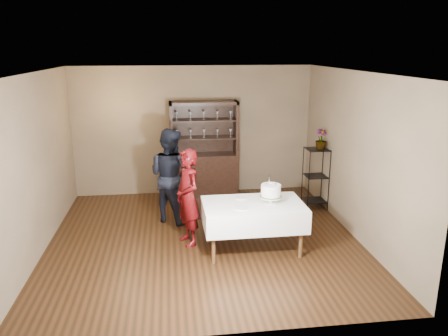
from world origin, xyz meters
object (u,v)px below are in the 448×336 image
at_px(cake_table, 253,215).
at_px(plant_etagere, 316,176).
at_px(woman, 188,197).
at_px(cake, 271,192).
at_px(china_hutch, 204,165).
at_px(potted_plant, 321,139).
at_px(man, 170,175).

bearing_deg(cake_table, plant_etagere, 47.08).
distance_m(woman, cake, 1.31).
bearing_deg(woman, plant_etagere, 95.69).
height_order(china_hutch, potted_plant, china_hutch).
xyz_separation_m(woman, cake, (1.24, -0.39, 0.17)).
height_order(man, cake, man).
distance_m(china_hutch, man, 1.53).
height_order(plant_etagere, cake_table, plant_etagere).
distance_m(plant_etagere, man, 2.82).
relative_size(woman, potted_plant, 4.01).
relative_size(woman, cake, 3.36).
bearing_deg(man, woman, 143.45).
bearing_deg(cake, woman, 162.54).
distance_m(plant_etagere, woman, 2.85).
xyz_separation_m(china_hutch, potted_plant, (2.13, -1.10, 0.72)).
xyz_separation_m(man, cake, (1.50, -1.40, 0.10)).
relative_size(china_hutch, cake_table, 1.30).
height_order(china_hutch, woman, china_hutch).
bearing_deg(potted_plant, china_hutch, 152.77).
xyz_separation_m(china_hutch, cake, (0.78, -2.75, 0.29)).
distance_m(plant_etagere, cake_table, 2.29).
relative_size(china_hutch, plant_etagere, 1.67).
distance_m(woman, man, 1.05).
bearing_deg(cake_table, cake, -4.62).
xyz_separation_m(plant_etagere, potted_plant, (0.05, -0.04, 0.73)).
xyz_separation_m(woman, potted_plant, (2.58, 1.26, 0.60)).
bearing_deg(china_hutch, man, -118.15).
xyz_separation_m(cake_table, potted_plant, (1.61, 1.63, 0.80)).
bearing_deg(potted_plant, cake, -129.10).
xyz_separation_m(plant_etagere, woman, (-2.54, -1.31, 0.13)).
bearing_deg(cake, potted_plant, 50.90).
bearing_deg(plant_etagere, china_hutch, 153.17).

